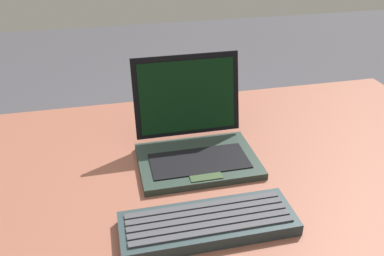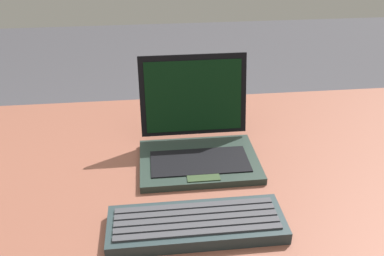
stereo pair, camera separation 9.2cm
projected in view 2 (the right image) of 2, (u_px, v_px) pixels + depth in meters
desk at (189, 191)px, 1.00m from camera, size 1.55×0.83×0.71m
laptop_front at (197, 140)px, 1.00m from camera, size 0.29×0.24×0.23m
external_keyboard at (196, 224)px, 0.79m from camera, size 0.34×0.12×0.03m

